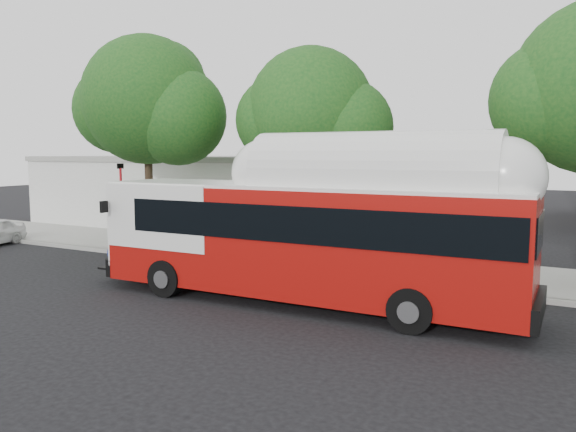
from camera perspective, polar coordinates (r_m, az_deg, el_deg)
ground at (r=17.30m, az=-3.57°, el=-8.57°), size 120.00×120.00×0.00m
sidewalk at (r=22.92m, az=5.04°, el=-4.65°), size 60.00×5.00×0.15m
curb_strip at (r=20.61m, az=2.18°, el=-5.89°), size 60.00×0.30×0.15m
red_curb_segment at (r=22.06m, az=-4.87°, el=-5.07°), size 10.00×0.32×0.16m
street_tree_left at (r=26.37m, az=-13.29°, el=10.91°), size 6.67×5.80×9.74m
street_tree_mid at (r=22.38m, az=3.32°, el=10.10°), size 5.75×5.00×8.62m
low_commercial_bldg at (r=36.35m, az=-10.77°, el=2.68°), size 16.20×10.20×4.25m
transit_bus at (r=16.54m, az=1.79°, el=-2.53°), size 13.78×3.07×4.06m
signal_pole at (r=26.73m, az=-16.55°, el=0.97°), size 0.11×0.38×3.99m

